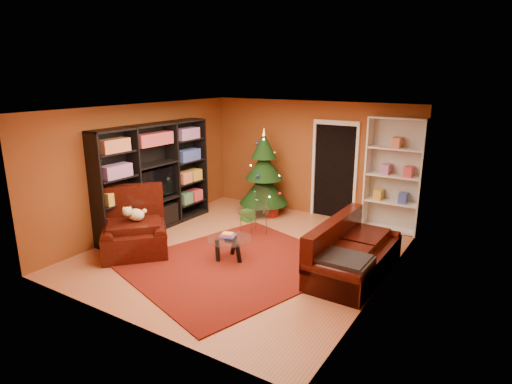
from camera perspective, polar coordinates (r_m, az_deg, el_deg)
The scene contains 18 objects.
floor at distance 7.97m, azimuth -1.54°, elevation -8.12°, with size 5.00×5.50×0.05m, color #AB5E3A.
ceiling at distance 7.33m, azimuth -1.69°, elevation 11.24°, with size 5.00×5.50×0.05m, color silver.
wall_back at distance 9.92m, azimuth 7.31°, elevation 4.48°, with size 5.00×0.05×2.60m, color brown.
wall_left at distance 9.15m, azimuth -14.92°, elevation 3.17°, with size 0.05×5.50×2.60m, color brown.
wall_right at distance 6.54m, azimuth 17.16°, elevation -1.79°, with size 0.05×5.50×2.60m, color brown.
doorway at distance 9.70m, azimuth 10.37°, elevation 2.60°, with size 1.06×0.60×2.16m, color black, non-canonical shape.
rug at distance 7.44m, azimuth -2.82°, elevation -9.63°, with size 2.86×3.33×0.02m, color #63150C.
media_unit at distance 9.07m, azimuth -13.42°, elevation 1.87°, with size 0.44×2.87×2.20m, color black, non-canonical shape.
christmas_tree at distance 9.84m, azimuth 1.06°, elevation 2.63°, with size 1.14×1.14×2.03m, color black, non-canonical shape.
gift_box_teal at distance 10.35m, azimuth 0.04°, elevation -1.56°, with size 0.27×0.27×0.27m, color #1E626A.
gift_box_green at distance 9.55m, azimuth -1.08°, elevation -3.14°, with size 0.24×0.24×0.24m, color #237224.
gift_box_red at distance 9.83m, azimuth 2.14°, elevation -2.67°, with size 0.22×0.22×0.22m, color maroon.
white_bookshelf at distance 9.13m, azimuth 17.91°, elevation 2.09°, with size 1.12×0.40×2.41m, color white, non-canonical shape.
armchair at distance 8.06m, azimuth -15.94°, elevation -4.65°, with size 1.22×1.22×0.95m, color black, non-canonical shape.
dog at distance 8.03m, azimuth -15.70°, elevation -2.95°, with size 0.40×0.30×0.31m, color beige, non-canonical shape.
sofa at distance 7.14m, azimuth 13.12°, elevation -7.31°, with size 2.09×0.94×0.90m, color black, non-canonical shape.
coffee_table at distance 7.56m, azimuth -3.51°, elevation -7.57°, with size 0.80×0.80×0.50m, color gray, non-canonical shape.
acrylic_chair at distance 8.62m, azimuth -0.33°, elevation -2.97°, with size 0.45×0.49×0.88m, color #66605B, non-canonical shape.
Camera 1 is at (4.05, -6.09, 3.16)m, focal length 30.00 mm.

